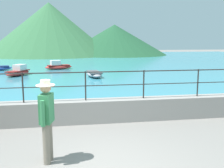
% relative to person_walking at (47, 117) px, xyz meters
% --- Properties ---
extents(promenade_wall, '(20.00, 0.56, 0.70)m').
position_rel_person_walking_xyz_m(promenade_wall, '(0.96, 2.58, -0.63)').
color(promenade_wall, gray).
rests_on(promenade_wall, ground).
extents(railing, '(18.44, 0.04, 0.90)m').
position_rel_person_walking_xyz_m(railing, '(0.96, 2.58, 0.35)').
color(railing, '#282623').
rests_on(railing, promenade_wall).
extents(lake_water, '(64.00, 44.32, 0.06)m').
position_rel_person_walking_xyz_m(lake_water, '(0.96, 25.22, -0.95)').
color(lake_water, teal).
rests_on(lake_water, ground).
extents(hill_main, '(21.19, 21.19, 8.62)m').
position_rel_person_walking_xyz_m(hill_main, '(-2.52, 39.97, 3.33)').
color(hill_main, '#33663D').
rests_on(hill_main, ground).
extents(hill_secondary, '(17.94, 17.94, 5.13)m').
position_rel_person_walking_xyz_m(hill_secondary, '(8.35, 39.40, 1.59)').
color(hill_secondary, '#1E4C2D').
rests_on(hill_secondary, ground).
extents(person_walking, '(0.38, 0.56, 1.75)m').
position_rel_person_walking_xyz_m(person_walking, '(0.00, 0.00, 0.00)').
color(person_walking, slate).
rests_on(person_walking, ground).
extents(boat_1, '(1.81, 2.46, 0.76)m').
position_rel_person_walking_xyz_m(boat_1, '(-3.06, 13.81, -0.65)').
color(boat_1, red).
rests_on(boat_1, lake_water).
extents(boat_2, '(2.46, 1.51, 0.76)m').
position_rel_person_walking_xyz_m(boat_2, '(-0.44, 17.43, -0.65)').
color(boat_2, red).
rests_on(boat_2, lake_water).
extents(boat_3, '(1.15, 2.38, 0.36)m').
position_rel_person_walking_xyz_m(boat_3, '(2.17, 12.21, -0.72)').
color(boat_3, gray).
rests_on(boat_3, lake_water).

